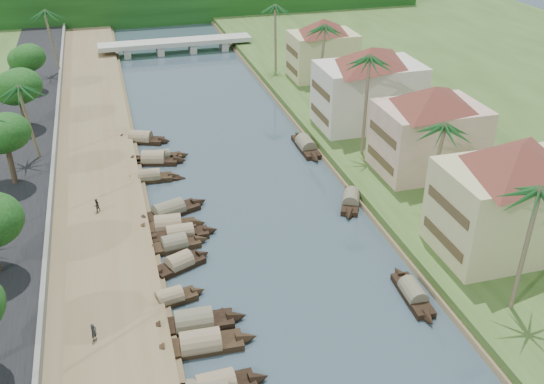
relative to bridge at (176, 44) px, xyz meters
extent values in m
plane|color=#33444D|center=(0.00, -72.00, -1.72)|extent=(220.00, 220.00, 0.00)
cube|color=brown|center=(-16.00, -52.00, -1.32)|extent=(10.00, 180.00, 0.80)
cube|color=#324D1E|center=(19.00, -52.00, -1.12)|extent=(16.00, 180.00, 1.20)
cube|color=black|center=(-24.50, -52.00, -1.02)|extent=(8.00, 180.00, 1.40)
cube|color=slate|center=(-20.20, -52.00, -0.37)|extent=(0.40, 180.00, 1.10)
cube|color=#12330E|center=(0.00, 23.00, 2.28)|extent=(120.00, 4.00, 8.00)
cube|color=#12330E|center=(0.00, 28.00, 2.28)|extent=(120.00, 4.00, 8.00)
cube|color=#A6A69B|center=(0.00, 0.00, 0.28)|extent=(28.00, 4.00, 0.80)
cube|color=#A6A69B|center=(-9.00, 0.00, -0.82)|extent=(1.20, 3.50, 1.80)
cube|color=#A6A69B|center=(-3.00, 0.00, -0.82)|extent=(1.20, 3.50, 1.80)
cube|color=#A6A69B|center=(3.00, 0.00, -0.82)|extent=(1.20, 3.50, 1.80)
cube|color=#A6A69B|center=(9.00, 0.00, -0.82)|extent=(1.20, 3.50, 1.80)
cube|color=tan|center=(19.00, -74.00, 3.48)|extent=(12.00, 8.00, 8.00)
pyramid|color=brown|center=(19.00, -74.00, 8.58)|extent=(14.85, 14.85, 2.20)
cube|color=#4E3C24|center=(12.95, -74.00, 1.48)|extent=(0.10, 6.40, 0.90)
cube|color=#4E3C24|center=(12.95, -74.00, 4.68)|extent=(0.10, 6.40, 0.90)
cube|color=beige|center=(20.00, -58.00, 3.23)|extent=(11.00, 8.00, 7.50)
pyramid|color=brown|center=(20.00, -58.00, 8.08)|extent=(14.11, 14.11, 2.20)
cube|color=#4E3C24|center=(14.45, -58.00, 1.35)|extent=(0.10, 6.40, 0.90)
cube|color=#4E3C24|center=(14.45, -58.00, 4.35)|extent=(0.10, 6.40, 0.90)
cube|color=beige|center=(19.00, -44.00, 3.48)|extent=(13.00, 8.00, 8.00)
pyramid|color=brown|center=(19.00, -44.00, 8.58)|extent=(15.59, 15.59, 2.20)
cube|color=#4E3C24|center=(12.45, -44.00, 1.48)|extent=(0.10, 6.40, 0.90)
cube|color=#4E3C24|center=(12.45, -44.00, 4.68)|extent=(0.10, 6.40, 0.90)
cube|color=tan|center=(20.00, -24.00, 2.98)|extent=(10.00, 7.00, 7.00)
pyramid|color=brown|center=(20.00, -24.00, 7.58)|extent=(12.62, 12.62, 2.20)
cube|color=#4E3C24|center=(14.95, -24.00, 1.23)|extent=(0.10, 5.60, 0.90)
cube|color=#4E3C24|center=(14.95, -24.00, 4.03)|extent=(0.10, 5.60, 0.90)
cone|color=black|center=(-5.62, -82.46, -1.44)|extent=(1.66, 1.82, 1.93)
cube|color=black|center=(-8.97, -78.17, -1.52)|extent=(6.36, 2.24, 0.70)
cone|color=black|center=(-5.48, -78.32, -1.44)|extent=(1.88, 1.84, 1.97)
cone|color=black|center=(-12.46, -78.01, -1.44)|extent=(1.88, 1.84, 1.97)
cylinder|color=#957B5F|center=(-8.97, -78.17, -1.14)|extent=(4.89, 2.25, 2.04)
cube|color=black|center=(-9.04, -75.65, -1.52)|extent=(6.17, 2.19, 0.70)
cone|color=black|center=(-5.66, -75.78, -1.44)|extent=(1.82, 1.82, 1.95)
cone|color=black|center=(-12.43, -75.51, -1.44)|extent=(1.82, 1.82, 1.95)
cylinder|color=#726C56|center=(-9.04, -75.65, -1.14)|extent=(4.74, 2.21, 2.02)
cube|color=black|center=(-10.48, -72.24, -1.52)|extent=(4.67, 2.33, 0.70)
cone|color=black|center=(-8.04, -71.77, -1.44)|extent=(1.53, 1.58, 1.50)
cone|color=black|center=(-12.91, -72.71, -1.44)|extent=(1.53, 1.58, 1.50)
cylinder|color=#957B5F|center=(-10.48, -72.24, -1.14)|extent=(3.64, 2.19, 1.57)
cube|color=black|center=(-9.03, -67.62, -1.52)|extent=(4.86, 3.41, 0.70)
cone|color=black|center=(-6.72, -66.62, -1.44)|extent=(1.86, 1.98, 1.72)
cone|color=black|center=(-11.34, -68.63, -1.44)|extent=(1.86, 1.98, 1.72)
cylinder|color=#957B5F|center=(-9.03, -67.62, -1.14)|extent=(3.90, 3.05, 1.82)
cube|color=black|center=(-9.04, -64.46, -1.52)|extent=(4.89, 2.22, 0.70)
cone|color=black|center=(-6.43, -64.16, -1.44)|extent=(1.55, 1.67, 1.67)
cone|color=black|center=(-11.65, -64.75, -1.44)|extent=(1.55, 1.67, 1.67)
cylinder|color=#726C56|center=(-9.04, -64.46, -1.14)|extent=(3.79, 2.16, 1.76)
cube|color=black|center=(-8.28, -62.83, -1.52)|extent=(5.37, 1.74, 0.70)
cone|color=black|center=(-5.31, -62.80, -1.44)|extent=(1.55, 1.53, 1.69)
cone|color=black|center=(-11.26, -62.86, -1.44)|extent=(1.55, 1.53, 1.69)
cylinder|color=#957B5F|center=(-8.28, -62.83, -1.14)|extent=(4.11, 1.79, 1.75)
cube|color=black|center=(-9.21, -61.03, -1.52)|extent=(5.48, 2.34, 0.70)
cone|color=black|center=(-6.24, -61.22, -1.44)|extent=(1.69, 1.90, 1.97)
cone|color=black|center=(-12.18, -60.83, -1.44)|extent=(1.69, 1.90, 1.97)
cylinder|color=#957B5F|center=(-9.21, -61.03, -1.14)|extent=(4.22, 2.34, 2.08)
cube|color=black|center=(-8.78, -58.29, -1.52)|extent=(6.65, 3.98, 0.70)
cone|color=black|center=(-5.45, -57.07, -1.44)|extent=(2.30, 2.23, 1.92)
cone|color=black|center=(-12.11, -59.51, -1.44)|extent=(2.30, 2.23, 1.92)
cylinder|color=#726C56|center=(-8.78, -58.29, -1.14)|extent=(5.26, 3.54, 1.98)
cube|color=black|center=(-9.94, -50.20, -1.52)|extent=(5.10, 1.93, 0.70)
cone|color=black|center=(-7.16, -50.36, -1.44)|extent=(1.53, 1.56, 1.64)
cone|color=black|center=(-12.71, -50.04, -1.44)|extent=(1.53, 1.56, 1.64)
cylinder|color=#957B5F|center=(-9.94, -50.20, -1.14)|extent=(3.92, 1.93, 1.71)
cube|color=black|center=(-9.00, -45.73, -1.52)|extent=(5.98, 3.37, 0.70)
cone|color=black|center=(-5.96, -46.56, -1.44)|extent=(2.05, 2.12, 1.93)
cone|color=black|center=(-12.04, -44.90, -1.44)|extent=(2.05, 2.12, 1.93)
cylinder|color=#957B5F|center=(-9.00, -45.73, -1.14)|extent=(4.71, 3.09, 2.02)
cube|color=black|center=(-8.32, -45.21, -1.52)|extent=(5.41, 1.65, 0.70)
cone|color=black|center=(-5.34, -45.12, -1.44)|extent=(1.56, 1.39, 1.52)
cone|color=black|center=(-11.30, -45.30, -1.44)|extent=(1.56, 1.39, 1.52)
cylinder|color=#726C56|center=(-8.32, -45.21, -1.14)|extent=(4.14, 1.67, 1.55)
cube|color=black|center=(-9.95, -39.16, -1.52)|extent=(5.99, 3.97, 0.70)
cone|color=black|center=(-7.03, -40.42, -1.44)|extent=(2.18, 2.19, 1.86)
cone|color=black|center=(-12.87, -37.90, -1.44)|extent=(2.18, 2.19, 1.86)
cylinder|color=#957B5F|center=(-9.95, -39.16, -1.14)|extent=(4.78, 3.50, 1.93)
cube|color=black|center=(8.92, -77.02, -1.52)|extent=(1.92, 5.72, 0.70)
cone|color=black|center=(9.10, -73.89, -1.44)|extent=(1.53, 1.68, 1.62)
cone|color=black|center=(8.74, -80.15, -1.44)|extent=(1.53, 1.68, 1.62)
cylinder|color=#726C56|center=(8.92, -77.02, -1.14)|extent=(1.91, 4.39, 1.66)
cube|color=black|center=(9.93, -61.15, -1.52)|extent=(3.96, 5.64, 0.70)
cone|color=black|center=(11.27, -58.44, -1.44)|extent=(2.09, 2.09, 1.73)
cone|color=black|center=(8.59, -63.85, -1.44)|extent=(2.09, 2.09, 1.73)
cylinder|color=#726C56|center=(9.93, -61.15, -1.14)|extent=(3.45, 4.52, 1.79)
cube|color=black|center=(9.75, -46.87, -1.52)|extent=(1.95, 6.68, 0.70)
cone|color=black|center=(9.77, -43.16, -1.44)|extent=(1.73, 1.90, 1.93)
cone|color=black|center=(9.73, -50.57, -1.44)|extent=(1.73, 1.90, 1.93)
cylinder|color=#726C56|center=(9.75, -46.87, -1.14)|extent=(2.02, 5.11, 1.99)
cube|color=black|center=(-7.98, -75.49, -1.62)|extent=(3.64, 2.39, 0.35)
cone|color=black|center=(-6.14, -74.55, -1.62)|extent=(1.19, 1.14, 0.81)
cone|color=black|center=(-9.81, -76.43, -1.62)|extent=(1.19, 1.14, 0.81)
cube|color=black|center=(-8.97, -50.18, -1.62)|extent=(4.69, 1.87, 0.35)
cone|color=black|center=(-6.44, -50.72, -1.62)|extent=(1.32, 1.14, 0.92)
cone|color=black|center=(-11.50, -49.63, -1.62)|extent=(1.32, 1.14, 0.92)
cylinder|color=#73664C|center=(15.00, -81.42, 4.76)|extent=(0.46, 0.36, 10.56)
sphere|color=#1B5221|center=(15.00, -81.42, 9.82)|extent=(3.20, 3.20, 3.20)
cylinder|color=#73664C|center=(16.00, -65.95, 3.97)|extent=(1.46, 0.36, 8.96)
sphere|color=#1B5221|center=(16.00, -65.95, 8.28)|extent=(3.20, 3.20, 3.20)
cylinder|color=#73664C|center=(15.00, -52.01, 5.32)|extent=(0.44, 0.36, 11.70)
sphere|color=#1B5221|center=(15.00, -52.01, 10.94)|extent=(3.20, 3.20, 3.20)
cylinder|color=#73664C|center=(16.00, -33.80, 4.83)|extent=(1.12, 0.36, 10.71)
sphere|color=#1B5221|center=(16.00, -33.80, 9.97)|extent=(3.20, 3.20, 3.20)
cylinder|color=#73664C|center=(-22.00, -43.39, 4.00)|extent=(1.21, 0.36, 8.64)
sphere|color=#1B5221|center=(-22.00, -43.39, 8.15)|extent=(3.20, 3.20, 3.20)
cylinder|color=#73664C|center=(14.00, -18.20, 4.68)|extent=(0.48, 0.36, 10.40)
sphere|color=#1B5221|center=(14.00, -18.20, 9.67)|extent=(3.20, 3.20, 3.20)
cylinder|color=#73664C|center=(-20.50, -10.71, 4.60)|extent=(1.17, 0.36, 9.85)
sphere|color=#1B5221|center=(-20.50, -10.71, 9.33)|extent=(3.20, 3.20, 3.20)
cylinder|color=#4D3E2C|center=(-24.00, -49.38, 1.61)|extent=(0.60, 0.60, 3.95)
ellipsoid|color=#12330E|center=(-24.00, -49.38, 5.39)|extent=(4.75, 4.75, 3.91)
cylinder|color=#4D3E2C|center=(-24.00, -33.15, 1.47)|extent=(0.60, 0.60, 3.67)
ellipsoid|color=#12330E|center=(-24.00, -33.15, 4.98)|extent=(5.26, 5.26, 4.33)
cylinder|color=#4D3E2C|center=(-24.00, -18.50, 1.28)|extent=(0.60, 0.60, 3.29)
ellipsoid|color=#12330E|center=(-24.00, -18.50, 4.42)|extent=(4.68, 4.68, 3.85)
cylinder|color=#4D3E2C|center=(24.00, -40.87, 1.28)|extent=(0.60, 0.60, 3.68)
ellipsoid|color=#12330E|center=(24.00, -40.87, 4.79)|extent=(4.68, 4.68, 3.85)
imported|color=#2B2C34|center=(-16.42, -75.96, -0.19)|extent=(0.61, 0.64, 1.46)
imported|color=#302A21|center=(-15.76, -57.00, -0.21)|extent=(0.87, 0.84, 1.42)
camera|label=1|loc=(-13.00, -111.99, 30.22)|focal=40.00mm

